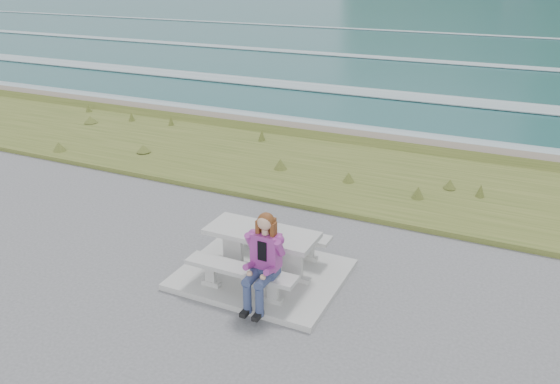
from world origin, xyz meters
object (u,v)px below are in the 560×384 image
(bench_seaward, at_px, (280,235))
(seated_woman, at_px, (261,274))
(picnic_table, at_px, (262,240))
(bench_landward, at_px, (241,273))

(bench_seaward, relative_size, seated_woman, 1.26)
(picnic_table, xyz_separation_m, seated_woman, (0.42, -0.84, -0.06))
(picnic_table, distance_m, bench_landward, 0.74)
(picnic_table, bearing_deg, seated_woman, -63.26)
(bench_landward, bearing_deg, picnic_table, 90.00)
(bench_landward, xyz_separation_m, seated_woman, (0.42, -0.14, 0.18))
(picnic_table, distance_m, seated_woman, 0.94)
(seated_woman, bearing_deg, picnic_table, 117.16)
(picnic_table, bearing_deg, bench_seaward, 90.00)
(bench_seaward, bearing_deg, picnic_table, -90.00)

